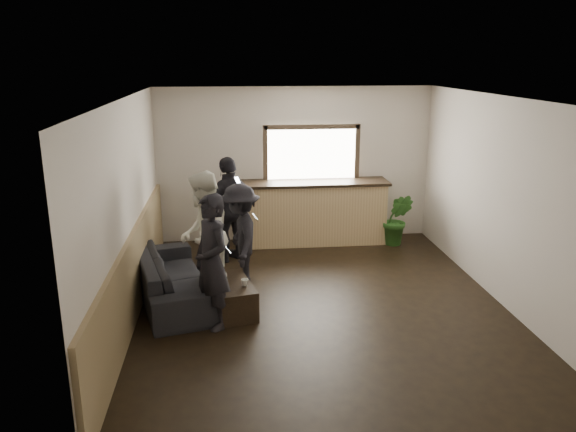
{
  "coord_description": "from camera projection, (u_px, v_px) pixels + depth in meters",
  "views": [
    {
      "loc": [
        -1.2,
        -7.05,
        3.3
      ],
      "look_at": [
        -0.4,
        0.4,
        1.17
      ],
      "focal_mm": 35.0,
      "sensor_mm": 36.0,
      "label": 1
    }
  ],
  "objects": [
    {
      "name": "person_a",
      "position": [
        212.0,
        262.0,
        6.91
      ],
      "size": [
        0.66,
        0.75,
        1.72
      ],
      "rotation": [
        0.0,
        0.0,
        -1.07
      ],
      "color": "black",
      "rests_on": "ground"
    },
    {
      "name": "coffee_table",
      "position": [
        231.0,
        297.0,
        7.5
      ],
      "size": [
        0.71,
        1.02,
        0.41
      ],
      "primitive_type": "cube",
      "rotation": [
        0.0,
        0.0,
        0.23
      ],
      "color": "black",
      "rests_on": "ground"
    },
    {
      "name": "potted_plant",
      "position": [
        397.0,
        219.0,
        10.09
      ],
      "size": [
        0.64,
        0.58,
        0.96
      ],
      "primitive_type": "imported",
      "rotation": [
        0.0,
        0.0,
        -0.37
      ],
      "color": "#2D6623",
      "rests_on": "ground"
    },
    {
      "name": "sofa",
      "position": [
        173.0,
        277.0,
        7.86
      ],
      "size": [
        1.41,
        2.39,
        0.66
      ],
      "primitive_type": "imported",
      "rotation": [
        0.0,
        0.0,
        1.82
      ],
      "color": "black",
      "rests_on": "ground"
    },
    {
      "name": "room_shell",
      "position": [
        266.0,
        203.0,
        7.29
      ],
      "size": [
        5.01,
        6.01,
        2.8
      ],
      "color": "silver",
      "rests_on": "ground"
    },
    {
      "name": "person_c",
      "position": [
        240.0,
        237.0,
        8.15
      ],
      "size": [
        0.66,
        1.05,
        1.56
      ],
      "rotation": [
        0.0,
        0.0,
        -1.49
      ],
      "color": "black",
      "rests_on": "ground"
    },
    {
      "name": "ground",
      "position": [
        320.0,
        304.0,
        7.77
      ],
      "size": [
        5.0,
        6.0,
        0.01
      ],
      "primitive_type": "cube",
      "color": "black"
    },
    {
      "name": "person_d",
      "position": [
        230.0,
        209.0,
        9.25
      ],
      "size": [
        1.08,
        0.96,
        1.75
      ],
      "rotation": [
        0.0,
        0.0,
        -2.49
      ],
      "color": "black",
      "rests_on": "ground"
    },
    {
      "name": "bar_counter",
      "position": [
        313.0,
        208.0,
        10.2
      ],
      "size": [
        2.7,
        0.68,
        2.13
      ],
      "color": "tan",
      "rests_on": "ground"
    },
    {
      "name": "cup_a",
      "position": [
        222.0,
        276.0,
        7.52
      ],
      "size": [
        0.18,
        0.18,
        0.1
      ],
      "primitive_type": "imported",
      "rotation": [
        0.0,
        0.0,
        5.5
      ],
      "color": "silver",
      "rests_on": "coffee_table"
    },
    {
      "name": "person_b",
      "position": [
        204.0,
        236.0,
        7.78
      ],
      "size": [
        0.76,
        0.93,
        1.81
      ],
      "rotation": [
        0.0,
        0.0,
        -1.66
      ],
      "color": "silver",
      "rests_on": "ground"
    },
    {
      "name": "cup_b",
      "position": [
        245.0,
        283.0,
        7.33
      ],
      "size": [
        0.13,
        0.13,
        0.09
      ],
      "primitive_type": "imported",
      "rotation": [
        0.0,
        0.0,
        3.52
      ],
      "color": "silver",
      "rests_on": "coffee_table"
    }
  ]
}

